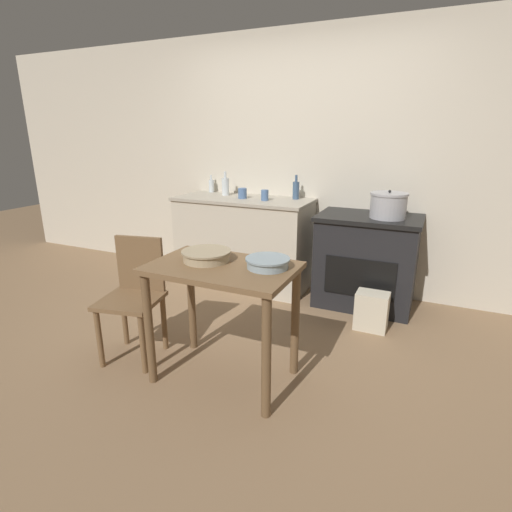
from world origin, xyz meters
The scene contains 15 objects.
ground_plane centered at (0.00, 0.00, 0.00)m, with size 14.00×14.00×0.00m, color #896B4C.
wall_back centered at (0.00, 1.58, 1.27)m, with size 8.00×0.07×2.55m.
counter_cabinet centered at (-0.51, 1.25, 0.47)m, with size 1.41×0.62×0.94m.
stove centered at (0.77, 1.25, 0.43)m, with size 0.92×0.63×0.87m.
work_table centered at (0.14, -0.36, 0.64)m, with size 0.91×0.58×0.80m.
chair centered at (-0.60, -0.36, 0.48)m, with size 0.47×0.47×0.87m.
flour_sack centered at (0.92, 0.75, 0.16)m, with size 0.26×0.18×0.32m, color beige.
stock_pot centered at (0.92, 1.21, 0.98)m, with size 0.32×0.32×0.25m.
mixing_bowl_large centered at (0.00, -0.32, 0.84)m, with size 0.32×0.32×0.07m.
mixing_bowl_small centered at (0.41, -0.29, 0.83)m, with size 0.27×0.27×0.06m.
bottle_far_left centered at (-1.02, 1.48, 1.01)m, with size 0.06×0.06×0.19m.
bottle_left centered at (-0.77, 1.35, 1.04)m, with size 0.08×0.08×0.25m.
bottle_mid_left centered at (0.00, 1.41, 1.03)m, with size 0.07×0.07×0.24m.
cup_center_left centered at (-0.25, 1.20, 0.99)m, with size 0.07×0.07×0.10m, color #4C6B99.
cup_center centered at (-0.51, 1.23, 0.99)m, with size 0.09×0.09×0.10m, color #4C6B99.
Camera 1 is at (1.31, -2.41, 1.59)m, focal length 28.00 mm.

